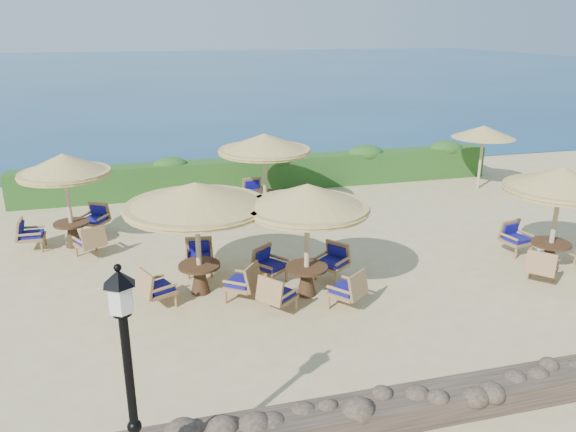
{
  "coord_description": "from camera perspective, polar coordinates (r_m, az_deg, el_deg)",
  "views": [
    {
      "loc": [
        -4.42,
        -12.82,
        5.9
      ],
      "look_at": [
        -0.98,
        0.23,
        1.3
      ],
      "focal_mm": 35.0,
      "sensor_mm": 36.0,
      "label": 1
    }
  ],
  "objects": [
    {
      "name": "cafe_set_1",
      "position": [
        12.38,
        1.97,
        -0.44
      ],
      "size": [
        2.77,
        2.77,
        2.65
      ],
      "color": "#C3B189",
      "rests_on": "ground"
    },
    {
      "name": "cafe_set_3",
      "position": [
        16.39,
        -21.62,
        3.07
      ],
      "size": [
        2.63,
        2.77,
        2.65
      ],
      "color": "#C3B189",
      "rests_on": "ground"
    },
    {
      "name": "lamp_post",
      "position": [
        7.43,
        -15.57,
        -17.78
      ],
      "size": [
        0.44,
        0.44,
        3.31
      ],
      "color": "black",
      "rests_on": "ground"
    },
    {
      "name": "stone_wall",
      "position": [
        9.78,
        16.11,
        -17.54
      ],
      "size": [
        15.0,
        0.65,
        0.44
      ],
      "primitive_type": "cube",
      "color": "brown",
      "rests_on": "ground"
    },
    {
      "name": "cafe_set_2",
      "position": [
        15.29,
        25.8,
        1.73
      ],
      "size": [
        2.81,
        2.81,
        2.65
      ],
      "color": "#C3B189",
      "rests_on": "ground"
    },
    {
      "name": "ground",
      "position": [
        14.79,
        3.9,
        -4.74
      ],
      "size": [
        120.0,
        120.0,
        0.0
      ],
      "primitive_type": "plane",
      "color": "tan",
      "rests_on": "ground"
    },
    {
      "name": "cafe_set_0",
      "position": [
        12.59,
        -9.3,
        0.5
      ],
      "size": [
        3.22,
        3.22,
        2.65
      ],
      "color": "#C3B189",
      "rests_on": "ground"
    },
    {
      "name": "sea",
      "position": [
        83.14,
        -12.1,
        14.36
      ],
      "size": [
        160.0,
        160.0,
        0.0
      ],
      "primitive_type": "plane",
      "color": "navy",
      "rests_on": "ground"
    },
    {
      "name": "hedge",
      "position": [
        21.17,
        -2.27,
        4.32
      ],
      "size": [
        18.0,
        0.9,
        1.2
      ],
      "primitive_type": "cube",
      "color": "#1D4717",
      "rests_on": "ground"
    },
    {
      "name": "extra_parasol",
      "position": [
        22.09,
        19.26,
        8.06
      ],
      "size": [
        2.3,
        2.3,
        2.41
      ],
      "color": "#C3B189",
      "rests_on": "ground"
    },
    {
      "name": "cafe_set_4",
      "position": [
        18.04,
        -2.39,
        6.17
      ],
      "size": [
        2.98,
        2.98,
        2.65
      ],
      "color": "#C3B189",
      "rests_on": "ground"
    }
  ]
}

